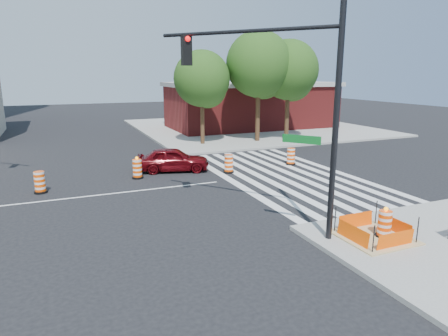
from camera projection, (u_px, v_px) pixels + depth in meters
The scene contains 16 objects.
ground at pixel (72, 198), 17.91m from camera, with size 120.00×120.00×0.00m, color black.
sidewalk_ne at pixel (251, 127), 40.84m from camera, with size 22.00×22.00×0.15m, color gray.
crosswalk_east at pixel (283, 174), 22.06m from camera, with size 6.75×13.50×0.01m.
lane_centerline at pixel (72, 198), 17.91m from camera, with size 14.00×0.12×0.01m, color silver.
excavation_pit at pixel (374, 236), 13.21m from camera, with size 2.20×2.20×0.90m.
brick_storefront at pixel (251, 105), 40.33m from camera, with size 16.50×8.50×4.60m.
red_coupe at pixel (173, 159), 22.69m from camera, with size 1.62×4.03×1.37m, color #55070C.
signal_pole_se at pixel (282, 80), 12.85m from camera, with size 4.16×5.18×8.59m.
pit_drum at pixel (384, 225), 13.13m from camera, with size 0.55×0.55×1.07m.
tree_north_c at pixel (202, 82), 29.95m from camera, with size 4.23×4.23×7.19m.
tree_north_d at pixel (259, 68), 31.05m from camera, with size 5.13×5.13×8.72m.
tree_north_e at pixel (289, 73), 31.99m from camera, with size 4.78×4.78×8.13m.
median_drum_2 at pixel (40, 183), 18.58m from camera, with size 0.60×0.60×1.02m.
median_drum_3 at pixel (137, 169), 21.18m from camera, with size 0.60×0.60×1.18m.
median_drum_4 at pixel (229, 164), 22.39m from camera, with size 0.60×0.60×1.02m.
median_drum_5 at pixel (291, 157), 24.34m from camera, with size 0.60×0.60×1.02m.
Camera 1 is at (-0.39, -18.42, 5.46)m, focal length 32.00 mm.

